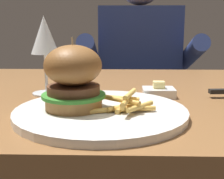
# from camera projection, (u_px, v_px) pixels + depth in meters

# --- Properties ---
(dining_table) EXTENTS (1.39, 0.77, 0.74)m
(dining_table) POSITION_uv_depth(u_px,v_px,m) (143.00, 126.00, 0.80)
(dining_table) COLOR brown
(dining_table) RESTS_ON ground
(main_plate) EXTENTS (0.32, 0.32, 0.01)m
(main_plate) POSITION_uv_depth(u_px,v_px,m) (101.00, 112.00, 0.58)
(main_plate) COLOR white
(main_plate) RESTS_ON dining_table
(burger_sandwich) EXTENTS (0.12, 0.12, 0.13)m
(burger_sandwich) POSITION_uv_depth(u_px,v_px,m) (73.00, 77.00, 0.57)
(burger_sandwich) COLOR #9E6B38
(burger_sandwich) RESTS_ON main_plate
(fries_pile) EXTENTS (0.12, 0.10, 0.04)m
(fries_pile) POSITION_uv_depth(u_px,v_px,m) (125.00, 104.00, 0.56)
(fries_pile) COLOR #EABC5B
(fries_pile) RESTS_ON main_plate
(wine_glass) EXTENTS (0.07, 0.07, 0.19)m
(wine_glass) POSITION_uv_depth(u_px,v_px,m) (44.00, 38.00, 0.73)
(wine_glass) COLOR silver
(wine_glass) RESTS_ON dining_table
(butter_dish) EXTENTS (0.07, 0.06, 0.04)m
(butter_dish) POSITION_uv_depth(u_px,v_px,m) (159.00, 92.00, 0.73)
(butter_dish) COLOR white
(butter_dish) RESTS_ON dining_table
(diner_person) EXTENTS (0.51, 0.36, 1.18)m
(diner_person) POSITION_uv_depth(u_px,v_px,m) (138.00, 98.00, 1.46)
(diner_person) COLOR #282833
(diner_person) RESTS_ON ground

